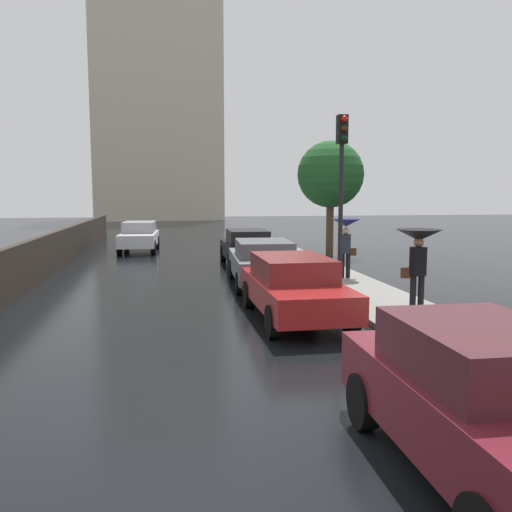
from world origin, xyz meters
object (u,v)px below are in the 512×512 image
Objects in this scene: car_black_mid_road at (247,247)px; pedestrian_with_umbrella_far at (418,246)px; car_red_near_kerb at (294,286)px; street_tree_near at (331,175)px; car_white_far_ahead at (139,236)px; car_grey_far_lane at (263,262)px; traffic_light at (342,172)px; car_maroon_behind_camera at (483,402)px; pedestrian_with_umbrella_near at (346,232)px.

car_black_mid_road is 9.60m from pedestrian_with_umbrella_far.
car_red_near_kerb is 8.94m from car_black_mid_road.
car_white_far_ahead is at bearing 160.17° from street_tree_near.
traffic_light reaches higher than car_grey_far_lane.
car_black_mid_road is (0.25, 8.93, -0.01)m from car_red_near_kerb.
pedestrian_with_umbrella_far is (6.96, -15.25, 0.86)m from car_white_far_ahead.
car_maroon_behind_camera is at bearing 83.11° from pedestrian_with_umbrella_far.
car_maroon_behind_camera is (0.23, -6.93, 0.04)m from car_red_near_kerb.
car_white_far_ahead is 11.38m from car_grey_far_lane.
street_tree_near reaches higher than car_red_near_kerb.
car_black_mid_road is at bearing 90.76° from car_grey_far_lane.
car_maroon_behind_camera is at bearing -86.37° from car_grey_far_lane.
traffic_light is at bearing -96.78° from pedestrian_with_umbrella_near.
car_grey_far_lane is at bearing -45.40° from pedestrian_with_umbrella_far.
traffic_light is (1.57, -6.66, 2.65)m from car_black_mid_road.
car_black_mid_road is 5.04m from pedestrian_with_umbrella_near.
traffic_light is at bearing -47.92° from car_grey_far_lane.
car_white_far_ahead is (-4.40, 6.04, 0.03)m from car_black_mid_road.
car_red_near_kerb is 1.04× the size of car_white_far_ahead.
car_grey_far_lane is 2.34× the size of pedestrian_with_umbrella_near.
pedestrian_with_umbrella_far is 0.40× the size of traffic_light.
car_black_mid_road is 0.96× the size of traffic_light.
street_tree_near reaches higher than traffic_light.
pedestrian_with_umbrella_far is (2.82, -0.28, 0.88)m from car_red_near_kerb.
car_black_mid_road reaches higher than car_red_near_kerb.
car_grey_far_lane is at bearing 129.19° from traffic_light.
pedestrian_with_umbrella_near reaches higher than car_black_mid_road.
pedestrian_with_umbrella_far is 0.36× the size of street_tree_near.
car_black_mid_road is 2.41× the size of pedestrian_with_umbrella_near.
street_tree_near is at bearing 74.30° from traffic_light.
traffic_light is 0.91× the size of street_tree_near.
pedestrian_with_umbrella_near is at bearing 126.37° from car_white_far_ahead.
car_grey_far_lane is at bearing -91.50° from car_black_mid_road.
pedestrian_with_umbrella_near is 0.36× the size of street_tree_near.
car_red_near_kerb is 15.54m from car_white_far_ahead.
car_red_near_kerb is 3.93m from traffic_light.
pedestrian_with_umbrella_far is at bearing -56.86° from car_grey_far_lane.
pedestrian_with_umbrella_near is (2.73, 0.27, 0.86)m from car_grey_far_lane.
traffic_light is 9.96m from street_tree_near.
car_red_near_kerb is 2.96m from pedestrian_with_umbrella_far.
street_tree_near is at bearing 78.10° from car_maroon_behind_camera.
car_maroon_behind_camera is 9.69m from traffic_light.
car_white_far_ahead is 22.34m from car_maroon_behind_camera.
car_black_mid_road reaches higher than car_grey_far_lane.
car_grey_far_lane is at bearing 114.14° from car_white_far_ahead.
car_red_near_kerb is 13.01m from street_tree_near.
car_grey_far_lane is 5.49m from pedestrian_with_umbrella_far.
street_tree_near is at bearing 35.01° from car_black_mid_road.
car_black_mid_road is 2.42× the size of pedestrian_with_umbrella_far.
car_white_far_ahead is (-4.14, 14.98, 0.02)m from car_red_near_kerb.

